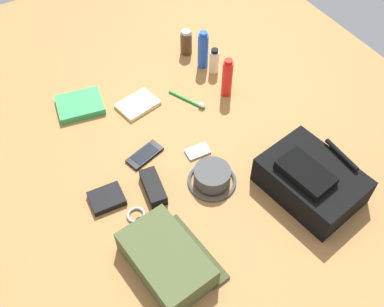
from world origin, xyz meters
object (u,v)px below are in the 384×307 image
(sunglasses_case, at_px, (153,187))
(cologne_bottle, at_px, (186,43))
(sunscreen_spray, at_px, (227,78))
(toothbrush, at_px, (189,101))
(deodorant_spray, at_px, (203,50))
(wristwatch, at_px, (137,216))
(backpack, at_px, (311,180))
(media_player, at_px, (198,152))
(cell_phone, at_px, (145,155))
(notepad, at_px, (138,104))
(bucket_hat, at_px, (212,177))
(toiletry_pouch, at_px, (167,259))
(lotion_bottle, at_px, (214,61))
(wallet, at_px, (107,198))
(paperback_novel, at_px, (80,105))

(sunglasses_case, bearing_deg, cologne_bottle, 150.65)
(sunscreen_spray, xyz_separation_m, toothbrush, (-0.04, -0.15, -0.08))
(deodorant_spray, relative_size, sunscreen_spray, 1.00)
(wristwatch, xyz_separation_m, sunglasses_case, (-0.06, 0.09, 0.01))
(backpack, bearing_deg, media_player, -145.08)
(media_player, bearing_deg, deodorant_spray, 146.05)
(cologne_bottle, height_order, sunscreen_spray, sunscreen_spray)
(deodorant_spray, bearing_deg, toothbrush, -45.75)
(cell_phone, bearing_deg, notepad, 159.05)
(backpack, relative_size, bucket_hat, 2.09)
(cell_phone, height_order, media_player, cell_phone)
(cologne_bottle, distance_m, sunscreen_spray, 0.31)
(cell_phone, relative_size, media_player, 1.66)
(wristwatch, bearing_deg, notepad, 153.09)
(backpack, relative_size, notepad, 2.34)
(toiletry_pouch, distance_m, deodorant_spray, 0.92)
(toothbrush, distance_m, notepad, 0.20)
(lotion_bottle, bearing_deg, media_player, -40.11)
(toothbrush, bearing_deg, wallet, -60.97)
(toiletry_pouch, relative_size, cologne_bottle, 2.63)
(media_player, bearing_deg, lotion_bottle, 139.89)
(sunscreen_spray, distance_m, wristwatch, 0.66)
(bucket_hat, bearing_deg, toothbrush, 160.80)
(toothbrush, bearing_deg, wristwatch, -48.29)
(bucket_hat, distance_m, paperback_novel, 0.62)
(cologne_bottle, bearing_deg, wristwatch, -41.25)
(media_player, height_order, wallet, wallet)
(backpack, distance_m, media_player, 0.41)
(cologne_bottle, height_order, cell_phone, cologne_bottle)
(toiletry_pouch, distance_m, bucket_hat, 0.34)
(paperback_novel, xyz_separation_m, wristwatch, (0.56, -0.03, -0.01))
(wallet, bearing_deg, toiletry_pouch, 16.33)
(toiletry_pouch, bearing_deg, notepad, 160.98)
(toothbrush, bearing_deg, deodorant_spray, 134.25)
(lotion_bottle, bearing_deg, toiletry_pouch, -41.45)
(lotion_bottle, xyz_separation_m, sunscreen_spray, (0.14, -0.03, 0.03))
(cologne_bottle, bearing_deg, lotion_bottle, 12.47)
(bucket_hat, distance_m, sunscreen_spray, 0.44)
(wallet, bearing_deg, backpack, 67.39)
(toiletry_pouch, distance_m, sunscreen_spray, 0.77)
(lotion_bottle, height_order, wallet, lotion_bottle)
(wristwatch, bearing_deg, cell_phone, 147.03)
(lotion_bottle, distance_m, media_player, 0.45)
(lotion_bottle, relative_size, media_player, 1.30)
(cologne_bottle, height_order, paperback_novel, cologne_bottle)
(cell_phone, distance_m, sunglasses_case, 0.16)
(bucket_hat, distance_m, wristwatch, 0.28)
(cell_phone, height_order, wristwatch, cell_phone)
(lotion_bottle, relative_size, notepad, 0.76)
(bucket_hat, distance_m, lotion_bottle, 0.57)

